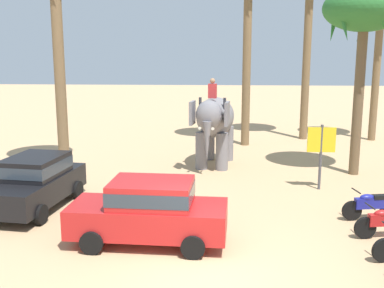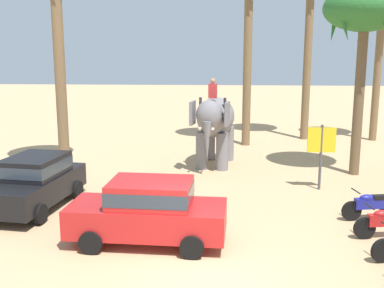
# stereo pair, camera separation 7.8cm
# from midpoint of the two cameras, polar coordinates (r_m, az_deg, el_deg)

# --- Properties ---
(ground_plane) EXTENTS (120.00, 120.00, 0.00)m
(ground_plane) POSITION_cam_midpoint_polar(r_m,az_deg,el_deg) (11.10, 0.74, -15.49)
(ground_plane) COLOR tan
(car_sedan_foreground) EXTENTS (4.18, 2.03, 1.70)m
(car_sedan_foreground) POSITION_cam_midpoint_polar(r_m,az_deg,el_deg) (12.41, -5.37, -7.91)
(car_sedan_foreground) COLOR red
(car_sedan_foreground) RESTS_ON ground
(car_parked_far_side) EXTENTS (2.26, 4.28, 1.70)m
(car_parked_far_side) POSITION_cam_midpoint_polar(r_m,az_deg,el_deg) (15.85, -18.64, -4.21)
(car_parked_far_side) COLOR black
(car_parked_far_side) RESTS_ON ground
(elephant_with_mahout) EXTENTS (2.08, 3.98, 3.88)m
(elephant_with_mahout) POSITION_cam_midpoint_polar(r_m,az_deg,el_deg) (20.43, 2.64, 2.79)
(elephant_with_mahout) COLOR slate
(elephant_with_mahout) RESTS_ON ground
(motorcycle_far_in_row) EXTENTS (1.79, 0.57, 0.94)m
(motorcycle_far_in_row) POSITION_cam_midpoint_polar(r_m,az_deg,el_deg) (15.13, 20.81, -6.92)
(motorcycle_far_in_row) COLOR black
(motorcycle_far_in_row) RESTS_ON ground
(palm_tree_far_back) EXTENTS (3.20, 3.20, 7.51)m
(palm_tree_far_back) POSITION_cam_midpoint_polar(r_m,az_deg,el_deg) (19.94, 20.12, 14.68)
(palm_tree_far_back) COLOR brown
(palm_tree_far_back) RESTS_ON ground
(palm_tree_leaning_seaward) EXTENTS (3.20, 3.20, 8.62)m
(palm_tree_leaning_seaward) POSITION_cam_midpoint_polar(r_m,az_deg,el_deg) (28.29, 21.98, 15.45)
(palm_tree_leaning_seaward) COLOR brown
(palm_tree_leaning_seaward) RESTS_ON ground
(signboard_yellow) EXTENTS (1.00, 0.10, 2.40)m
(signboard_yellow) POSITION_cam_midpoint_polar(r_m,az_deg,el_deg) (17.52, 15.32, -0.02)
(signboard_yellow) COLOR #4C4C51
(signboard_yellow) RESTS_ON ground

